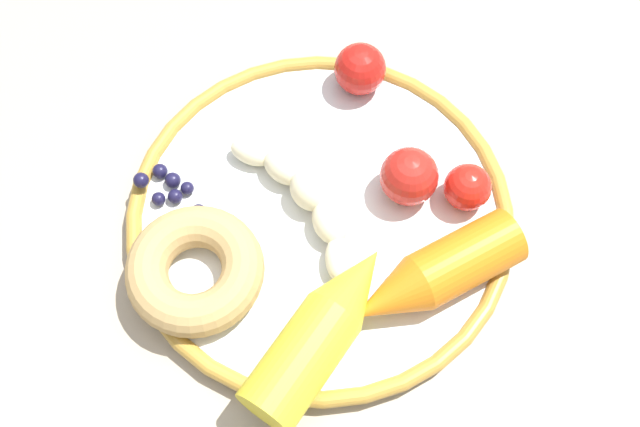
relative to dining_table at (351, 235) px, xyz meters
The scene contains 11 objects.
ground_plane 0.69m from the dining_table, ahead, with size 6.00×6.00×0.00m, color gray.
dining_table is the anchor object (origin of this frame).
plate 0.10m from the dining_table, 68.74° to the right, with size 0.29×0.29×0.02m.
banana 0.12m from the dining_table, 88.20° to the right, with size 0.15×0.07×0.03m.
carrot_orange 0.15m from the dining_table, ahead, with size 0.05×0.13×0.04m.
carrot_yellow 0.17m from the dining_table, 35.11° to the right, with size 0.11×0.14×0.04m.
donut 0.18m from the dining_table, 79.02° to the right, with size 0.10×0.10×0.03m, color tan.
blueberry_pile 0.18m from the dining_table, 109.38° to the right, with size 0.06×0.04×0.02m.
tomato_near 0.15m from the dining_table, 153.65° to the left, with size 0.04×0.04×0.04m, color red.
tomato_mid 0.13m from the dining_table, 55.36° to the left, with size 0.04×0.04×0.04m, color red.
tomato_far 0.14m from the dining_table, 56.48° to the left, with size 0.04×0.04×0.04m, color red.
Camera 1 is at (0.25, -0.14, 1.30)m, focal length 43.07 mm.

